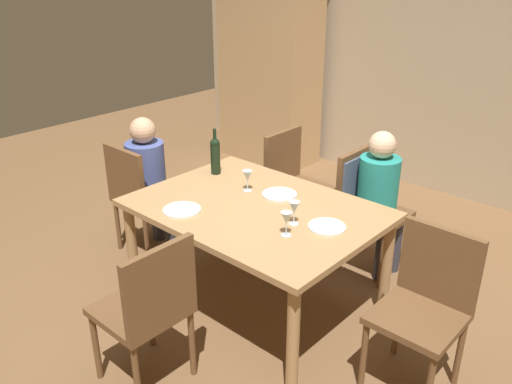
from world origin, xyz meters
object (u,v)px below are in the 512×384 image
chair_right_end (426,299)px  wine_glass_centre (294,208)px  wine_glass_near_left (286,219)px  dinner_plate_guest_left (280,194)px  chair_left_end (139,192)px  chair_far_left (293,178)px  chair_near (149,305)px  armoire_cabinet (270,65)px  person_man_bearded (149,175)px  wine_glass_near_right (248,177)px  chair_far_right (362,194)px  dinner_plate_host (182,210)px  person_woman_host (381,193)px  wine_bottle_tall_green (215,155)px  dining_table (256,218)px  dinner_plate_guest_right (327,227)px

chair_right_end → wine_glass_centre: chair_right_end is taller
wine_glass_near_left → dinner_plate_guest_left: size_ratio=0.64×
chair_left_end → wine_glass_centre: (1.49, 0.05, 0.32)m
chair_far_left → chair_near: (0.52, -1.89, 0.00)m
armoire_cabinet → person_man_bearded: bearing=-72.5°
chair_far_left → wine_glass_near_right: size_ratio=6.17×
armoire_cabinet → wine_glass_centre: 3.24m
person_man_bearded → wine_glass_near_left: bearing=-7.4°
wine_glass_near_left → wine_glass_near_right: same height
chair_far_right → dinner_plate_host: chair_far_right is taller
person_man_bearded → chair_left_end: bearing=-90.0°
person_woman_host → wine_bottle_tall_green: (-0.98, -0.72, 0.26)m
armoire_cabinet → dining_table: armoire_cabinet is taller
armoire_cabinet → wine_bottle_tall_green: size_ratio=6.37×
chair_near → person_man_bearded: person_man_bearded is taller
chair_right_end → wine_glass_near_right: size_ratio=6.17×
dining_table → chair_far_left: chair_far_left is taller
chair_far_left → chair_right_end: 1.81m
dinner_plate_guest_right → wine_bottle_tall_green: bearing=171.7°
wine_glass_centre → dinner_plate_host: 0.73m
chair_far_left → wine_bottle_tall_green: size_ratio=2.69×
wine_glass_near_left → armoire_cabinet: bearing=132.4°
armoire_cabinet → wine_glass_near_left: armoire_cabinet is taller
chair_near → wine_bottle_tall_green: wine_bottle_tall_green is taller
chair_left_end → dinner_plate_guest_right: bearing=5.0°
chair_far_right → chair_far_left: bearing=-90.0°
chair_left_end → chair_near: same height
chair_far_left → dinner_plate_guest_left: 0.87m
person_woman_host → wine_glass_near_left: size_ratio=7.43×
chair_far_left → dinner_plate_host: size_ratio=3.83×
chair_left_end → wine_glass_centre: 1.53m
chair_far_left → chair_right_end: (1.59, -0.86, 0.00)m
dining_table → person_man_bearded: size_ratio=1.39×
chair_right_end → person_woman_host: size_ratio=0.83×
chair_far_left → wine_glass_near_right: chair_far_left is taller
wine_glass_near_right → dinner_plate_host: 0.53m
chair_far_right → person_man_bearded: size_ratio=0.82×
person_woman_host → dinner_plate_guest_right: person_woman_host is taller
wine_glass_near_right → dinner_plate_guest_right: (0.72, -0.08, -0.10)m
chair_left_end → wine_glass_near_left: chair_left_end is taller
person_woman_host → dinner_plate_guest_right: bearing=8.8°
person_woman_host → dinner_plate_host: bearing=-27.4°
person_woman_host → person_man_bearded: person_man_bearded is taller
chair_near → wine_glass_near_right: 1.17m
dinner_plate_host → chair_far_left: bearing=95.9°
chair_right_end → wine_bottle_tall_green: bearing=-4.4°
person_man_bearded → wine_glass_near_left: person_man_bearded is taller
chair_far_left → chair_far_right: bearing=90.0°
chair_far_left → wine_glass_near_left: size_ratio=6.17×
wine_glass_near_left → dinner_plate_guest_right: 0.28m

